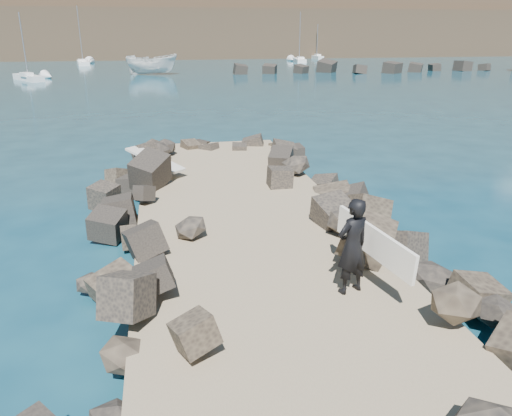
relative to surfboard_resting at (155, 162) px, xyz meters
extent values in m
plane|color=#0F384C|center=(2.48, -5.88, -1.04)|extent=(800.00, 800.00, 0.00)
cube|color=#8C7759|center=(2.48, -7.88, -0.74)|extent=(6.00, 26.00, 0.60)
cube|color=black|center=(-0.42, -7.38, -0.54)|extent=(2.60, 22.00, 1.00)
cube|color=black|center=(5.38, -7.38, -0.54)|extent=(2.60, 22.00, 1.00)
cube|color=black|center=(37.48, 49.12, -0.44)|extent=(52.00, 4.00, 1.20)
cube|color=silver|center=(0.00, 0.00, 0.00)|extent=(2.22, 2.28, 0.08)
imported|color=white|center=(-0.33, 51.17, 0.29)|extent=(7.34, 4.36, 2.66)
imported|color=black|center=(3.88, -9.76, 0.56)|extent=(0.85, 0.70, 2.01)
cube|color=white|center=(4.33, -9.76, 0.62)|extent=(0.66, 2.45, 0.79)
cube|color=white|center=(-11.89, 73.20, -0.79)|extent=(3.07, 8.11, 0.80)
cylinder|color=gray|center=(-11.89, 73.20, 3.92)|extent=(0.12, 0.12, 8.72)
cube|color=white|center=(-11.89, 72.26, -0.29)|extent=(1.63, 2.40, 0.44)
cube|color=white|center=(-14.57, 45.73, -0.79)|extent=(4.54, 6.03, 0.80)
cylinder|color=gray|center=(-14.57, 45.73, 3.01)|extent=(0.12, 0.12, 6.90)
cube|color=white|center=(-14.57, 45.09, -0.29)|extent=(1.79, 2.02, 0.44)
cube|color=white|center=(32.24, 82.75, -0.79)|extent=(1.38, 5.52, 0.80)
cylinder|color=gray|center=(32.24, 82.75, 2.57)|extent=(0.12, 0.12, 6.03)
cube|color=white|center=(32.24, 82.09, -0.29)|extent=(0.93, 1.56, 0.44)
cube|color=white|center=(25.93, 73.21, -0.79)|extent=(2.50, 7.40, 0.80)
cylinder|color=gray|center=(25.93, 73.21, 3.55)|extent=(0.12, 0.12, 7.98)
cube|color=white|center=(25.93, 72.35, -0.29)|extent=(1.41, 2.16, 0.44)
camera|label=1|loc=(0.28, -18.32, 4.64)|focal=35.00mm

